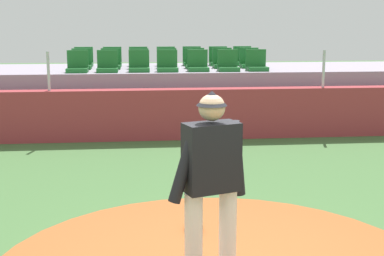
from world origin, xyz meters
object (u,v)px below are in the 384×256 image
(stadium_chair_6, at_px, (257,64))
(stadium_chair_9, at_px, (139,62))
(stadium_chair_15, at_px, (112,60))
(stadium_chair_4, at_px, (198,64))
(stadium_chair_10, at_px, (167,62))
(stadium_chair_20, at_px, (243,59))
(stadium_chair_3, at_px, (167,65))
(stadium_chair_0, at_px, (78,65))
(stadium_chair_2, at_px, (139,65))
(stadium_chair_5, at_px, (228,64))
(stadium_chair_17, at_px, (166,60))
(pitcher, at_px, (211,173))
(stadium_chair_7, at_px, (82,63))
(stadium_chair_1, at_px, (108,65))
(stadium_chair_19, at_px, (218,60))
(fielding_glove, at_px, (194,226))
(stadium_chair_16, at_px, (138,60))
(stadium_chair_12, at_px, (223,62))
(stadium_chair_13, at_px, (249,61))
(stadium_chair_14, at_px, (84,60))
(stadium_chair_18, at_px, (192,60))
(stadium_chair_11, at_px, (195,62))

(stadium_chair_6, bearing_deg, stadium_chair_9, -16.18)
(stadium_chair_15, bearing_deg, stadium_chair_4, 141.66)
(stadium_chair_10, relative_size, stadium_chair_20, 1.00)
(stadium_chair_3, bearing_deg, stadium_chair_15, -51.07)
(stadium_chair_0, relative_size, stadium_chair_4, 1.00)
(stadium_chair_2, xyz_separation_m, stadium_chair_15, (-0.70, 1.65, 0.00))
(stadium_chair_3, xyz_separation_m, stadium_chair_5, (1.44, -0.01, 0.00))
(stadium_chair_17, bearing_deg, stadium_chair_0, 37.76)
(pitcher, bearing_deg, stadium_chair_15, 79.26)
(stadium_chair_7, xyz_separation_m, stadium_chair_9, (1.41, -0.05, 0.00))
(stadium_chair_1, bearing_deg, stadium_chair_6, -179.74)
(stadium_chair_4, relative_size, stadium_chair_17, 1.00)
(pitcher, distance_m, stadium_chair_10, 8.95)
(stadium_chair_6, distance_m, stadium_chair_19, 1.78)
(fielding_glove, distance_m, stadium_chair_10, 7.89)
(stadium_chair_1, distance_m, stadium_chair_17, 2.21)
(stadium_chair_16, xyz_separation_m, stadium_chair_20, (2.80, 0.05, 0.00))
(stadium_chair_9, distance_m, stadium_chair_20, 2.92)
(stadium_chair_5, bearing_deg, stadium_chair_19, -90.52)
(stadium_chair_15, bearing_deg, stadium_chair_1, 88.94)
(stadium_chair_12, distance_m, stadium_chair_20, 1.09)
(stadium_chair_1, bearing_deg, stadium_chair_5, 179.89)
(stadium_chair_0, xyz_separation_m, stadium_chair_13, (4.21, 0.84, 0.00))
(fielding_glove, bearing_deg, stadium_chair_7, -177.68)
(fielding_glove, bearing_deg, stadium_chair_17, 167.14)
(pitcher, bearing_deg, stadium_chair_9, 75.58)
(stadium_chair_1, xyz_separation_m, stadium_chair_15, (0.03, 1.68, 0.00))
(stadium_chair_2, distance_m, stadium_chair_12, 2.26)
(stadium_chair_2, height_order, stadium_chair_16, same)
(stadium_chair_0, height_order, stadium_chair_5, same)
(stadium_chair_14, xyz_separation_m, stadium_chair_18, (2.85, 0.02, 0.00))
(stadium_chair_4, distance_m, stadium_chair_15, 2.65)
(fielding_glove, bearing_deg, stadium_chair_5, 155.69)
(stadium_chair_11, distance_m, stadium_chair_16, 1.64)
(stadium_chair_4, bearing_deg, stadium_chair_17, -67.76)
(stadium_chair_12, relative_size, stadium_chair_18, 1.00)
(stadium_chair_17, height_order, stadium_chair_18, same)
(stadium_chair_11, relative_size, stadium_chair_16, 1.00)
(stadium_chair_16, bearing_deg, stadium_chair_0, 49.62)
(stadium_chair_3, height_order, stadium_chair_13, same)
(stadium_chair_20, bearing_deg, stadium_chair_14, 0.27)
(stadium_chair_0, bearing_deg, stadium_chair_15, -113.34)
(pitcher, relative_size, stadium_chair_16, 3.45)
(stadium_chair_6, relative_size, stadium_chair_14, 1.00)
(stadium_chair_19, bearing_deg, stadium_chair_12, 89.26)
(fielding_glove, distance_m, stadium_chair_17, 8.70)
(stadium_chair_3, relative_size, stadium_chair_5, 1.00)
(stadium_chair_1, bearing_deg, pitcher, 99.34)
(pitcher, xyz_separation_m, stadium_chair_20, (2.18, 9.81, 0.32))
(fielding_glove, bearing_deg, stadium_chair_20, 153.77)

